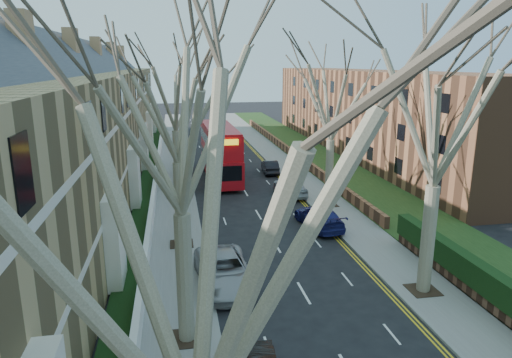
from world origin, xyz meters
TOP-DOWN VIEW (x-y plane):
  - pavement_left at (-6.00, 39.00)m, footprint 3.00×102.00m
  - pavement_right at (6.00, 39.00)m, footprint 3.00×102.00m
  - terrace_left at (-13.65, 31.00)m, footprint 9.70×78.00m
  - flats_right at (17.46, 43.00)m, footprint 13.97×54.00m
  - front_wall_left at (-7.65, 31.00)m, footprint 0.30×78.00m
  - grass_verge_right at (10.50, 39.00)m, footprint 6.00×102.00m
  - tree_left_near at (-5.70, -4.00)m, footprint 9.80×9.80m
  - tree_left_mid at (-5.70, 6.00)m, footprint 10.50×10.50m
  - tree_left_far at (-5.70, 16.00)m, footprint 10.15×10.15m
  - tree_left_dist at (-5.70, 28.00)m, footprint 10.50×10.50m
  - tree_right_mid at (5.70, 8.00)m, footprint 10.50×10.50m
  - tree_right_far at (5.70, 22.00)m, footprint 10.15×10.15m
  - double_decker_bus at (-1.60, 32.39)m, footprint 3.15×11.94m
  - car_left_far at (-3.70, 10.51)m, footprint 2.86×5.75m
  - car_right_near at (3.54, 17.64)m, footprint 2.55×5.22m
  - car_right_mid at (3.55, 25.48)m, footprint 2.21×4.80m
  - car_right_far at (3.57, 33.66)m, footprint 1.68×4.10m

SIDE VIEW (x-z plane):
  - pavement_left at x=-6.00m, z-range 0.00..0.12m
  - pavement_right at x=6.00m, z-range 0.00..0.12m
  - grass_verge_right at x=10.50m, z-range 0.12..0.18m
  - front_wall_left at x=-7.65m, z-range 0.12..1.12m
  - car_right_far at x=3.57m, z-range 0.00..1.32m
  - car_right_near at x=3.54m, z-range 0.00..1.46m
  - car_left_far at x=-3.70m, z-range 0.00..1.57m
  - car_right_mid at x=3.55m, z-range 0.00..1.60m
  - double_decker_bus at x=-1.60m, z-range -0.03..4.91m
  - flats_right at x=17.46m, z-range -0.02..9.98m
  - terrace_left at x=-13.65m, z-range -1.27..12.33m
  - tree_left_near at x=-5.70m, z-range 2.06..15.79m
  - tree_left_far at x=-5.70m, z-range 2.13..16.35m
  - tree_right_far at x=5.70m, z-range 2.13..16.35m
  - tree_left_mid at x=-5.70m, z-range 2.20..16.91m
  - tree_right_mid at x=5.70m, z-range 2.20..16.91m
  - tree_left_dist at x=-5.70m, z-range 2.20..16.91m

